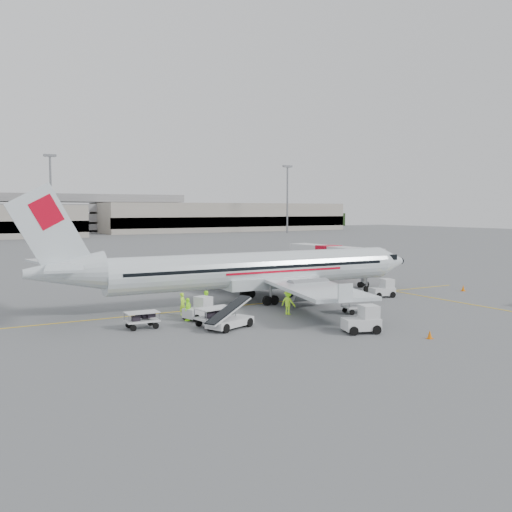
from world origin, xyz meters
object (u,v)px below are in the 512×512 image
Objects in this scene: aircraft at (259,246)px; tug_aft at (198,308)px; tug_mid at (361,319)px; tug_fore at (382,288)px; jet_bridge at (328,263)px; belt_loader at (230,310)px.

tug_aft is at bearing -147.10° from aircraft.
tug_mid is at bearing -90.67° from aircraft.
tug_aft is (-18.45, -1.13, -0.02)m from tug_fore.
tug_mid is at bearing -127.98° from tug_fore.
jet_bridge is 3.32× the size of belt_loader.
belt_loader is at bearing -98.95° from tug_aft.
jet_bridge reaches higher than tug_fore.
tug_aft is (-0.50, 3.88, -0.43)m from belt_loader.
aircraft reaches higher than tug_fore.
jet_bridge is at bearing 73.88° from tug_mid.
tug_mid is (6.56, -5.36, -0.35)m from belt_loader.
belt_loader is at bearing -154.71° from tug_fore.
belt_loader is at bearing -128.30° from aircraft.
aircraft reaches higher than belt_loader.
aircraft is 16.27× the size of tug_fore.
aircraft is 11.94m from tug_fore.
tug_fore is at bearing -15.91° from aircraft.
aircraft is 2.29× the size of jet_bridge.
jet_bridge is at bearing 15.71° from belt_loader.
jet_bridge is 6.60× the size of tug_mid.
aircraft is 15.78m from jet_bridge.
tug_fore is at bearing -105.60° from jet_bridge.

